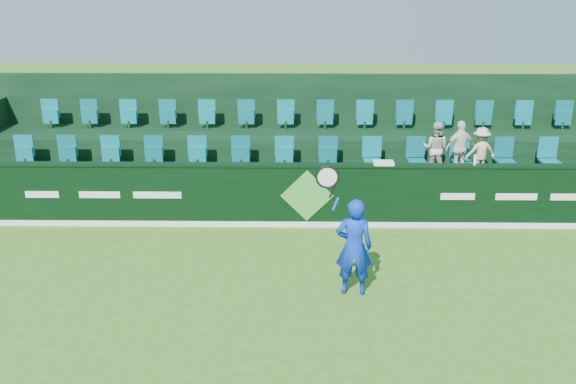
{
  "coord_description": "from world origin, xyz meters",
  "views": [
    {
      "loc": [
        -0.21,
        -8.6,
        5.03
      ],
      "look_at": [
        -0.38,
        2.8,
        1.15
      ],
      "focal_mm": 40.0,
      "sensor_mm": 36.0,
      "label": 1
    }
  ],
  "objects_px": {
    "spectator_left": "(435,148)",
    "spectator_middle": "(460,148)",
    "drinks_bottle": "(475,160)",
    "spectator_right": "(481,151)",
    "towel": "(383,163)",
    "tennis_player": "(353,246)"
  },
  "relations": [
    {
      "from": "spectator_right",
      "to": "towel",
      "type": "height_order",
      "value": "spectator_right"
    },
    {
      "from": "spectator_left",
      "to": "spectator_middle",
      "type": "bearing_deg",
      "value": -157.88
    },
    {
      "from": "spectator_middle",
      "to": "towel",
      "type": "distance_m",
      "value": 2.14
    },
    {
      "from": "towel",
      "to": "tennis_player",
      "type": "bearing_deg",
      "value": -105.59
    },
    {
      "from": "spectator_middle",
      "to": "drinks_bottle",
      "type": "height_order",
      "value": "spectator_middle"
    },
    {
      "from": "tennis_player",
      "to": "spectator_left",
      "type": "height_order",
      "value": "tennis_player"
    },
    {
      "from": "tennis_player",
      "to": "spectator_right",
      "type": "height_order",
      "value": "tennis_player"
    },
    {
      "from": "spectator_right",
      "to": "drinks_bottle",
      "type": "distance_m",
      "value": 1.2
    },
    {
      "from": "spectator_left",
      "to": "spectator_middle",
      "type": "xyz_separation_m",
      "value": [
        0.54,
        0.0,
        0.01
      ]
    },
    {
      "from": "towel",
      "to": "drinks_bottle",
      "type": "height_order",
      "value": "drinks_bottle"
    },
    {
      "from": "spectator_right",
      "to": "drinks_bottle",
      "type": "xyz_separation_m",
      "value": [
        -0.42,
        -1.12,
        0.12
      ]
    },
    {
      "from": "tennis_player",
      "to": "towel",
      "type": "relative_size",
      "value": 5.57
    },
    {
      "from": "spectator_middle",
      "to": "tennis_player",
      "type": "bearing_deg",
      "value": 40.25
    },
    {
      "from": "tennis_player",
      "to": "spectator_middle",
      "type": "xyz_separation_m",
      "value": [
        2.66,
        4.13,
        0.56
      ]
    },
    {
      "from": "spectator_middle",
      "to": "spectator_right",
      "type": "distance_m",
      "value": 0.47
    },
    {
      "from": "spectator_middle",
      "to": "drinks_bottle",
      "type": "relative_size",
      "value": 5.84
    },
    {
      "from": "spectator_middle",
      "to": "spectator_right",
      "type": "height_order",
      "value": "spectator_middle"
    },
    {
      "from": "spectator_middle",
      "to": "drinks_bottle",
      "type": "bearing_deg",
      "value": 74.91
    },
    {
      "from": "spectator_left",
      "to": "drinks_bottle",
      "type": "bearing_deg",
      "value": 139.33
    },
    {
      "from": "spectator_left",
      "to": "spectator_right",
      "type": "xyz_separation_m",
      "value": [
        1.0,
        0.0,
        -0.06
      ]
    },
    {
      "from": "spectator_left",
      "to": "spectator_middle",
      "type": "height_order",
      "value": "spectator_middle"
    },
    {
      "from": "spectator_middle",
      "to": "spectator_left",
      "type": "bearing_deg",
      "value": -16.94
    }
  ]
}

